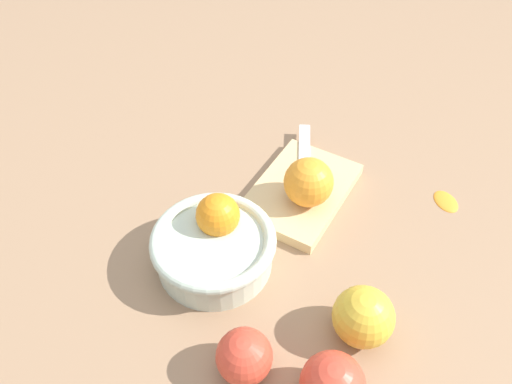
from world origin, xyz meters
TOP-DOWN VIEW (x-y plane):
  - ground_plane at (0.00, 0.00)m, footprint 2.40×2.40m
  - bowl at (-0.12, 0.11)m, footprint 0.18×0.18m
  - cutting_board at (0.06, 0.08)m, footprint 0.22×0.16m
  - orange_on_board at (0.05, 0.05)m, footprint 0.08×0.08m
  - knife at (0.12, 0.10)m, footprint 0.14×0.10m
  - apple_front_left at (-0.10, -0.13)m, footprint 0.08×0.08m
  - apple_front_left_2 at (-0.20, -0.14)m, footprint 0.08×0.08m
  - apple_front_left_3 at (-0.24, -0.03)m, footprint 0.07×0.07m
  - citrus_peel at (0.20, -0.13)m, footprint 0.06×0.06m

SIDE VIEW (x-z plane):
  - ground_plane at x=0.00m, z-range 0.00..0.00m
  - citrus_peel at x=0.20m, z-range 0.00..0.01m
  - cutting_board at x=0.06m, z-range 0.00..0.02m
  - knife at x=0.12m, z-range 0.02..0.03m
  - apple_front_left_3 at x=-0.24m, z-range 0.00..0.07m
  - bowl at x=-0.12m, z-range -0.01..0.09m
  - apple_front_left_2 at x=-0.20m, z-range 0.00..0.08m
  - apple_front_left at x=-0.10m, z-range 0.00..0.08m
  - orange_on_board at x=0.05m, z-range 0.02..0.10m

